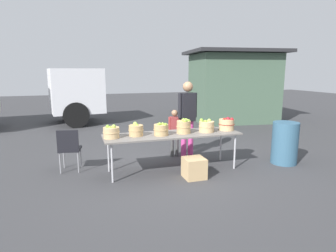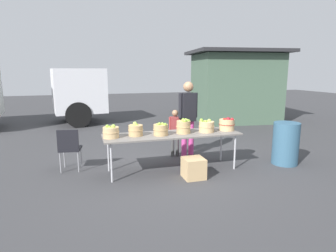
# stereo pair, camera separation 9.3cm
# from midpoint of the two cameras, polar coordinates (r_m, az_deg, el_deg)

# --- Properties ---
(ground_plane) EXTENTS (40.00, 40.00, 0.00)m
(ground_plane) POSITION_cam_midpoint_polar(r_m,az_deg,el_deg) (5.85, 1.31, -8.74)
(ground_plane) COLOR #38383A
(market_table) EXTENTS (2.70, 0.76, 0.75)m
(market_table) POSITION_cam_midpoint_polar(r_m,az_deg,el_deg) (5.65, 1.34, -1.91)
(market_table) COLOR slate
(market_table) RESTS_ON ground
(apple_basket_green_0) EXTENTS (0.31, 0.31, 0.26)m
(apple_basket_green_0) POSITION_cam_midpoint_polar(r_m,az_deg,el_deg) (5.38, -10.81, -1.17)
(apple_basket_green_0) COLOR tan
(apple_basket_green_0) RESTS_ON market_table
(apple_basket_green_1) EXTENTS (0.29, 0.29, 0.27)m
(apple_basket_green_1) POSITION_cam_midpoint_polar(r_m,az_deg,el_deg) (5.48, -5.97, -0.74)
(apple_basket_green_1) COLOR tan
(apple_basket_green_1) RESTS_ON market_table
(apple_basket_green_2) EXTENTS (0.30, 0.30, 0.26)m
(apple_basket_green_2) POSITION_cam_midpoint_polar(r_m,az_deg,el_deg) (5.50, -0.96, -0.68)
(apple_basket_green_2) COLOR tan
(apple_basket_green_2) RESTS_ON market_table
(apple_basket_green_3) EXTENTS (0.30, 0.30, 0.30)m
(apple_basket_green_3) POSITION_cam_midpoint_polar(r_m,az_deg,el_deg) (5.68, 3.61, -0.05)
(apple_basket_green_3) COLOR tan
(apple_basket_green_3) RESTS_ON market_table
(apple_basket_green_4) EXTENTS (0.32, 0.32, 0.28)m
(apple_basket_green_4) POSITION_cam_midpoint_polar(r_m,az_deg,el_deg) (5.84, 8.08, -0.04)
(apple_basket_green_4) COLOR tan
(apple_basket_green_4) RESTS_ON market_table
(apple_basket_red_0) EXTENTS (0.33, 0.33, 0.28)m
(apple_basket_red_0) POSITION_cam_midpoint_polar(r_m,az_deg,el_deg) (6.09, 12.07, 0.33)
(apple_basket_red_0) COLOR tan
(apple_basket_red_0) RESTS_ON market_table
(vendor_adult) EXTENTS (0.46, 0.25, 1.73)m
(vendor_adult) POSITION_cam_midpoint_polar(r_m,az_deg,el_deg) (6.53, 4.41, 2.55)
(vendor_adult) COLOR #CC3F8C
(vendor_adult) RESTS_ON ground
(child_customer) EXTENTS (0.29, 0.18, 1.10)m
(child_customer) POSITION_cam_midpoint_polar(r_m,az_deg,el_deg) (6.60, 1.82, -0.65)
(child_customer) COLOR #3F3F3F
(child_customer) RESTS_ON ground
(food_kiosk) EXTENTS (3.84, 3.32, 2.74)m
(food_kiosk) POSITION_cam_midpoint_polar(r_m,az_deg,el_deg) (11.77, 13.41, 7.80)
(food_kiosk) COLOR #47604C
(food_kiosk) RESTS_ON ground
(folding_chair) EXTENTS (0.46, 0.46, 0.86)m
(folding_chair) POSITION_cam_midpoint_polar(r_m,az_deg,el_deg) (5.96, -18.59, -3.85)
(folding_chair) COLOR black
(folding_chair) RESTS_ON ground
(trash_barrel) EXTENTS (0.54, 0.54, 0.90)m
(trash_barrel) POSITION_cam_midpoint_polar(r_m,az_deg,el_deg) (6.62, 22.75, -3.21)
(trash_barrel) COLOR #335972
(trash_barrel) RESTS_ON ground
(produce_crate) EXTENTS (0.38, 0.38, 0.38)m
(produce_crate) POSITION_cam_midpoint_polar(r_m,az_deg,el_deg) (5.41, 5.60, -8.32)
(produce_crate) COLOR tan
(produce_crate) RESTS_ON ground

